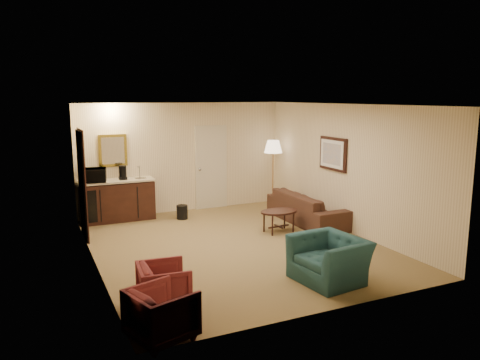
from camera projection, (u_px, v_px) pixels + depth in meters
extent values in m
plane|color=olive|center=(234.00, 245.00, 8.76)|extent=(6.00, 6.00, 0.00)
cube|color=beige|center=(183.00, 157.00, 11.21)|extent=(5.00, 0.02, 2.60)
cube|color=beige|center=(92.00, 188.00, 7.50)|extent=(0.02, 6.00, 2.60)
cube|color=beige|center=(346.00, 168.00, 9.56)|extent=(0.02, 6.00, 2.60)
cube|color=white|center=(234.00, 105.00, 8.30)|extent=(5.00, 6.00, 0.02)
cube|color=beige|center=(211.00, 167.00, 11.52)|extent=(0.82, 0.06, 2.05)
cube|color=black|center=(82.00, 185.00, 9.08)|extent=(0.06, 0.98, 2.10)
cube|color=gold|center=(113.00, 151.00, 10.46)|extent=(0.62, 0.04, 0.72)
cube|color=black|center=(333.00, 154.00, 9.85)|extent=(0.06, 0.90, 0.70)
cube|color=#371911|center=(117.00, 200.00, 10.43)|extent=(1.64, 0.58, 0.92)
imported|color=black|center=(308.00, 203.00, 10.30)|extent=(0.66, 2.24, 0.87)
imported|color=#205151|center=(329.00, 252.00, 7.00)|extent=(0.79, 1.10, 0.90)
imported|color=maroon|center=(164.00, 283.00, 6.13)|extent=(0.66, 0.70, 0.66)
imported|color=maroon|center=(162.00, 311.00, 5.31)|extent=(0.79, 0.82, 0.68)
cube|color=black|center=(279.00, 221.00, 9.56)|extent=(0.83, 0.59, 0.45)
cube|color=#BC883E|center=(273.00, 174.00, 11.63)|extent=(0.56, 0.56, 1.69)
cylinder|color=black|center=(182.00, 212.00, 10.60)|extent=(0.29, 0.29, 0.31)
imported|color=black|center=(93.00, 174.00, 10.04)|extent=(0.60, 0.41, 0.37)
cylinder|color=black|center=(123.00, 173.00, 10.38)|extent=(0.21, 0.21, 0.31)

